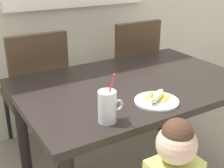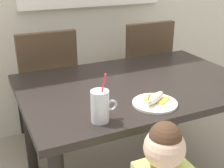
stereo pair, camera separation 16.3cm
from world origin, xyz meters
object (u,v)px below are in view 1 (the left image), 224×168
at_px(dining_chair_right, 129,68).
at_px(peeled_banana, 157,96).
at_px(dining_chair_left, 37,86).
at_px(snack_plate, 157,101).
at_px(dining_table, 132,96).
at_px(milk_cup, 107,108).

bearing_deg(dining_chair_right, peeled_banana, 63.14).
height_order(dining_chair_left, snack_plate, dining_chair_left).
xyz_separation_m(dining_table, milk_cup, (-0.38, -0.34, 0.16)).
distance_m(dining_table, peeled_banana, 0.32).
xyz_separation_m(dining_chair_left, milk_cup, (0.02, -1.03, 0.26)).
bearing_deg(peeled_banana, milk_cup, -171.84).
bearing_deg(dining_chair_left, peeled_banana, 109.19).
bearing_deg(dining_chair_right, dining_table, 57.05).
height_order(dining_chair_left, dining_chair_right, same).
bearing_deg(peeled_banana, dining_table, 79.74).
xyz_separation_m(dining_table, dining_chair_left, (-0.39, 0.69, -0.09)).
bearing_deg(dining_table, dining_chair_right, 57.05).
bearing_deg(dining_chair_right, dining_chair_left, -0.84).
bearing_deg(snack_plate, dining_table, 79.13).
bearing_deg(snack_plate, peeled_banana, 48.65).
bearing_deg(dining_chair_left, snack_plate, 108.89).
xyz_separation_m(dining_chair_right, snack_plate, (-0.49, -0.97, 0.20)).
bearing_deg(dining_chair_right, milk_cup, 51.27).
height_order(dining_table, milk_cup, milk_cup).
distance_m(dining_chair_left, snack_plate, 1.06).
xyz_separation_m(milk_cup, snack_plate, (0.32, 0.04, -0.06)).
relative_size(dining_table, dining_chair_left, 1.43).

